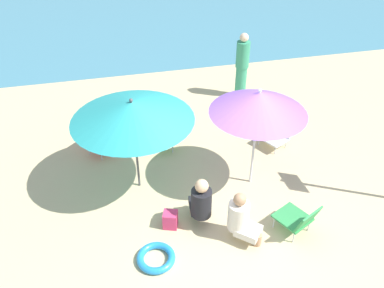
{
  "coord_description": "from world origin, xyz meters",
  "views": [
    {
      "loc": [
        -1.71,
        -4.39,
        4.82
      ],
      "look_at": [
        -0.41,
        1.16,
        0.7
      ],
      "focal_mm": 37.3,
      "sensor_mm": 36.0,
      "label": 1
    }
  ],
  "objects_px": {
    "beach_bag": "(170,220)",
    "beach_chair_c": "(277,133)",
    "umbrella_purple": "(259,103)",
    "beach_chair_d": "(299,218)",
    "person_c": "(201,201)",
    "beach_chair_a": "(163,131)",
    "beach_chair_b": "(97,139)",
    "umbrella_teal": "(132,111)",
    "swim_ring": "(156,258)",
    "person_a": "(241,218)",
    "person_b": "(242,66)"
  },
  "relations": [
    {
      "from": "beach_bag",
      "to": "beach_chair_c",
      "type": "bearing_deg",
      "value": 34.25
    },
    {
      "from": "umbrella_purple",
      "to": "beach_chair_d",
      "type": "distance_m",
      "value": 1.9
    },
    {
      "from": "person_c",
      "to": "beach_bag",
      "type": "height_order",
      "value": "person_c"
    },
    {
      "from": "beach_chair_a",
      "to": "beach_chair_c",
      "type": "xyz_separation_m",
      "value": [
        2.24,
        -0.53,
        -0.03
      ]
    },
    {
      "from": "umbrella_purple",
      "to": "beach_chair_b",
      "type": "xyz_separation_m",
      "value": [
        -2.65,
        1.57,
        -1.35
      ]
    },
    {
      "from": "umbrella_teal",
      "to": "swim_ring",
      "type": "height_order",
      "value": "umbrella_teal"
    },
    {
      "from": "umbrella_teal",
      "to": "beach_chair_b",
      "type": "distance_m",
      "value": 1.88
    },
    {
      "from": "person_c",
      "to": "person_a",
      "type": "bearing_deg",
      "value": -123.18
    },
    {
      "from": "swim_ring",
      "to": "person_c",
      "type": "bearing_deg",
      "value": 34.45
    },
    {
      "from": "umbrella_purple",
      "to": "person_c",
      "type": "relative_size",
      "value": 1.99
    },
    {
      "from": "beach_bag",
      "to": "umbrella_teal",
      "type": "bearing_deg",
      "value": 108.41
    },
    {
      "from": "beach_chair_a",
      "to": "person_a",
      "type": "bearing_deg",
      "value": 28.48
    },
    {
      "from": "person_a",
      "to": "swim_ring",
      "type": "bearing_deg",
      "value": -132.01
    },
    {
      "from": "umbrella_teal",
      "to": "person_a",
      "type": "bearing_deg",
      "value": -48.85
    },
    {
      "from": "beach_chair_c",
      "to": "person_a",
      "type": "bearing_deg",
      "value": 27.23
    },
    {
      "from": "person_a",
      "to": "umbrella_teal",
      "type": "bearing_deg",
      "value": 173.12
    },
    {
      "from": "person_b",
      "to": "person_c",
      "type": "xyz_separation_m",
      "value": [
        -1.98,
        -3.87,
        -0.32
      ]
    },
    {
      "from": "person_a",
      "to": "beach_chair_a",
      "type": "bearing_deg",
      "value": 146.9
    },
    {
      "from": "person_c",
      "to": "beach_chair_d",
      "type": "bearing_deg",
      "value": -105.26
    },
    {
      "from": "beach_chair_a",
      "to": "beach_chair_d",
      "type": "height_order",
      "value": "beach_chair_d"
    },
    {
      "from": "person_b",
      "to": "person_a",
      "type": "bearing_deg",
      "value": 138.64
    },
    {
      "from": "beach_bag",
      "to": "umbrella_purple",
      "type": "bearing_deg",
      "value": 24.5
    },
    {
      "from": "beach_chair_d",
      "to": "beach_chair_a",
      "type": "bearing_deg",
      "value": 3.33
    },
    {
      "from": "person_b",
      "to": "person_c",
      "type": "bearing_deg",
      "value": 130.36
    },
    {
      "from": "swim_ring",
      "to": "person_b",
      "type": "bearing_deg",
      "value": 57.78
    },
    {
      "from": "beach_chair_a",
      "to": "person_b",
      "type": "xyz_separation_m",
      "value": [
        2.18,
        1.57,
        0.49
      ]
    },
    {
      "from": "umbrella_teal",
      "to": "beach_chair_c",
      "type": "distance_m",
      "value": 3.21
    },
    {
      "from": "beach_chair_a",
      "to": "person_a",
      "type": "height_order",
      "value": "person_a"
    },
    {
      "from": "umbrella_purple",
      "to": "beach_chair_a",
      "type": "xyz_separation_m",
      "value": [
        -1.34,
        1.51,
        -1.33
      ]
    },
    {
      "from": "beach_chair_b",
      "to": "person_a",
      "type": "relative_size",
      "value": 0.79
    },
    {
      "from": "umbrella_teal",
      "to": "beach_chair_d",
      "type": "bearing_deg",
      "value": -36.71
    },
    {
      "from": "beach_chair_c",
      "to": "swim_ring",
      "type": "distance_m",
      "value": 3.68
    },
    {
      "from": "beach_chair_b",
      "to": "swim_ring",
      "type": "relative_size",
      "value": 1.21
    },
    {
      "from": "beach_chair_d",
      "to": "person_a",
      "type": "distance_m",
      "value": 0.9
    },
    {
      "from": "beach_chair_b",
      "to": "person_b",
      "type": "relative_size",
      "value": 0.43
    },
    {
      "from": "person_c",
      "to": "beach_bag",
      "type": "relative_size",
      "value": 3.31
    },
    {
      "from": "umbrella_teal",
      "to": "person_b",
      "type": "distance_m",
      "value": 4.0
    },
    {
      "from": "swim_ring",
      "to": "beach_bag",
      "type": "distance_m",
      "value": 0.7
    },
    {
      "from": "beach_chair_d",
      "to": "person_c",
      "type": "xyz_separation_m",
      "value": [
        -1.41,
        0.54,
        0.16
      ]
    },
    {
      "from": "beach_chair_c",
      "to": "umbrella_purple",
      "type": "bearing_deg",
      "value": 19.3
    },
    {
      "from": "umbrella_teal",
      "to": "beach_chair_a",
      "type": "height_order",
      "value": "umbrella_teal"
    },
    {
      "from": "beach_chair_d",
      "to": "beach_bag",
      "type": "xyz_separation_m",
      "value": [
        -1.89,
        0.59,
        -0.18
      ]
    },
    {
      "from": "person_c",
      "to": "umbrella_purple",
      "type": "bearing_deg",
      "value": -49.51
    },
    {
      "from": "umbrella_teal",
      "to": "swim_ring",
      "type": "xyz_separation_m",
      "value": [
        0.03,
        -1.7,
        -1.51
      ]
    },
    {
      "from": "beach_chair_b",
      "to": "swim_ring",
      "type": "distance_m",
      "value": 3.01
    },
    {
      "from": "beach_chair_b",
      "to": "umbrella_teal",
      "type": "bearing_deg",
      "value": -14.16
    },
    {
      "from": "beach_chair_b",
      "to": "beach_chair_c",
      "type": "relative_size",
      "value": 0.97
    },
    {
      "from": "beach_chair_c",
      "to": "person_b",
      "type": "bearing_deg",
      "value": -116.51
    },
    {
      "from": "beach_chair_a",
      "to": "beach_chair_b",
      "type": "relative_size",
      "value": 0.96
    },
    {
      "from": "umbrella_purple",
      "to": "beach_bag",
      "type": "bearing_deg",
      "value": -155.5
    }
  ]
}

